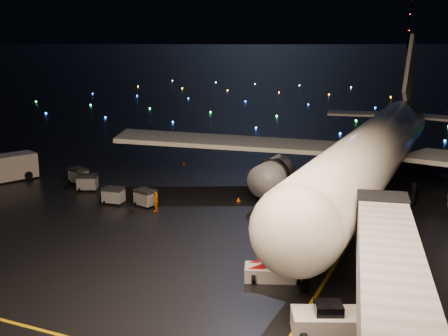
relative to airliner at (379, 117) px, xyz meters
The scene contains 17 objects.
ground 273.96m from the airliner, 92.43° to the left, with size 2000.00×2000.00×0.00m, color black.
lane_centre 14.11m from the airliner, 88.11° to the right, with size 0.25×80.00×0.02m, color #E2B408.
airliner is the anchor object (origin of this frame).
pushback_tug 31.20m from the airliner, 85.82° to the right, with size 4.03×2.11×1.92m, color silver.
belt_loader 25.47m from the airliner, 96.62° to the right, with size 6.32×1.72×3.07m, color silver, non-canonical shape.
service_truck 42.24m from the airliner, 164.58° to the right, with size 2.63×8.33×3.07m, color silver.
crew_c 24.41m from the airliner, 142.06° to the right, with size 1.14×0.48×1.95m, color orange.
safety_cone_0 12.12m from the airliner, 122.70° to the right, with size 0.48×0.48×0.55m, color #E94D01.
safety_cone_1 11.85m from the airliner, 152.45° to the right, with size 0.40×0.40×0.46m, color #E94D01.
safety_cone_2 16.79m from the airliner, 146.63° to the right, with size 0.41×0.41×0.46m, color #E94D01.
safety_cone_3 26.70m from the airliner, behind, with size 0.41×0.41×0.46m, color #E94D01.
radio_mast 717.56m from the airliner, 95.73° to the left, with size 1.80×1.80×64.00m, color black.
taxiway_lights 80.84m from the airliner, 98.31° to the left, with size 164.00×92.00×0.36m, color black, non-canonical shape.
baggage_cart_0 25.24m from the airliner, 146.64° to the right, with size 2.00×1.40×1.70m, color gray.
baggage_cart_1 28.30m from the airliner, 149.58° to the right, with size 1.98×1.38×1.68m, color gray.
baggage_cart_2 31.83m from the airliner, 159.61° to the right, with size 2.08×1.46×1.77m, color gray.
baggage_cart_3 33.82m from the airliner, 164.72° to the right, with size 2.04×1.43×1.74m, color gray.
Camera 1 is at (20.01, -32.54, 16.57)m, focal length 45.00 mm.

